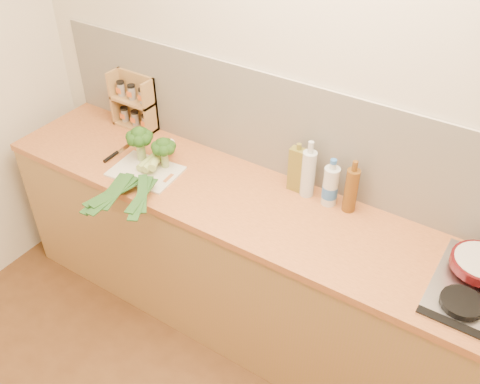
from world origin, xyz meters
name	(u,v)px	position (x,y,z in m)	size (l,w,h in m)	color
room_shell	(314,138)	(0.00, 1.49, 1.17)	(3.50, 3.50, 3.50)	beige
counter	(278,278)	(0.00, 1.20, 0.45)	(3.20, 0.62, 0.90)	#A67645
chopping_board	(146,171)	(-0.77, 1.10, 0.91)	(0.35, 0.26, 0.01)	silver
broccoli_left	(139,138)	(-0.86, 1.17, 1.05)	(0.14, 0.15, 0.20)	#92A862
broccoli_right	(163,147)	(-0.71, 1.19, 1.03)	(0.13, 0.13, 0.17)	#92A862
leek_front	(141,167)	(-0.79, 1.09, 0.93)	(0.12, 0.73, 0.04)	white
leek_mid	(144,170)	(-0.74, 1.06, 0.95)	(0.12, 0.67, 0.04)	white
leek_back	(152,168)	(-0.70, 1.08, 0.97)	(0.36, 0.62, 0.04)	white
chefs_knife	(115,154)	(-1.02, 1.13, 0.91)	(0.04, 0.27, 0.02)	silver
spice_rack	(135,104)	(-1.13, 1.44, 1.04)	(0.28, 0.11, 0.33)	#AB8649
oil_tin	(297,169)	(-0.04, 1.41, 1.02)	(0.08, 0.05, 0.27)	olive
glass_bottle	(308,173)	(0.03, 1.40, 1.03)	(0.07, 0.07, 0.31)	silver
amber_bottle	(351,190)	(0.25, 1.40, 1.02)	(0.06, 0.06, 0.28)	brown
water_bottle	(330,187)	(0.15, 1.39, 1.00)	(0.08, 0.08, 0.24)	silver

